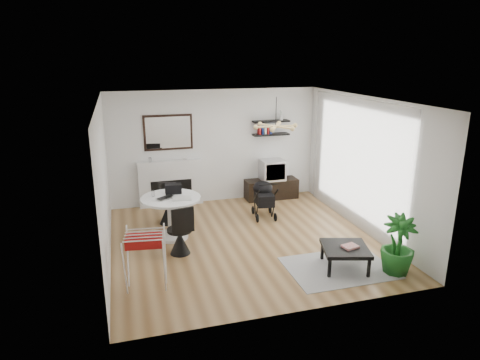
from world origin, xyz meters
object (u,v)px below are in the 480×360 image
object	(u,v)px
fireplace	(171,178)
potted_plant	(398,245)
dining_table	(171,211)
coffee_table	(345,249)
drying_rack	(146,260)
tv_console	(271,189)
crt_tv	(272,170)
stroller	(264,200)

from	to	relation	value
fireplace	potted_plant	xyz separation A→B (m)	(3.13, -4.32, -0.19)
dining_table	coffee_table	xyz separation A→B (m)	(2.62, -2.06, -0.21)
dining_table	fireplace	bearing A→B (deg)	83.12
drying_rack	potted_plant	bearing A→B (deg)	-1.20
fireplace	potted_plant	bearing A→B (deg)	-54.05
coffee_table	tv_console	bearing A→B (deg)	88.94
coffee_table	potted_plant	size ratio (longest dim) A/B	0.92
coffee_table	crt_tv	bearing A→B (deg)	88.69
crt_tv	stroller	xyz separation A→B (m)	(-0.61, -1.14, -0.36)
fireplace	dining_table	distance (m)	1.92
crt_tv	potted_plant	bearing A→B (deg)	-81.05
fireplace	coffee_table	bearing A→B (deg)	-58.85
tv_console	drying_rack	xyz separation A→B (m)	(-3.31, -3.54, 0.24)
crt_tv	coffee_table	world-z (taller)	crt_tv
fireplace	tv_console	world-z (taller)	fireplace
fireplace	potted_plant	world-z (taller)	fireplace
drying_rack	coffee_table	bearing A→B (deg)	3.12
fireplace	dining_table	bearing A→B (deg)	-96.88
tv_console	potted_plant	world-z (taller)	potted_plant
crt_tv	dining_table	xyz separation A→B (m)	(-2.71, -1.73, -0.18)
coffee_table	stroller	bearing A→B (deg)	101.15
drying_rack	potted_plant	distance (m)	4.03
tv_console	coffee_table	world-z (taller)	tv_console
tv_console	drying_rack	world-z (taller)	drying_rack
crt_tv	coffee_table	bearing A→B (deg)	-91.31
fireplace	coffee_table	distance (m)	4.64
fireplace	stroller	size ratio (longest dim) A/B	2.44
dining_table	drying_rack	size ratio (longest dim) A/B	1.25
fireplace	crt_tv	size ratio (longest dim) A/B	3.78
tv_console	fireplace	bearing A→B (deg)	176.25
tv_console	drying_rack	size ratio (longest dim) A/B	1.42
stroller	tv_console	bearing A→B (deg)	69.26
drying_rack	potted_plant	world-z (taller)	potted_plant
potted_plant	drying_rack	bearing A→B (deg)	171.21
dining_table	drying_rack	xyz separation A→B (m)	(-0.62, -1.81, -0.07)
tv_console	coffee_table	distance (m)	3.80
fireplace	stroller	distance (m)	2.30
drying_rack	potted_plant	xyz separation A→B (m)	(3.98, -0.62, 0.01)
dining_table	potted_plant	bearing A→B (deg)	-35.76
tv_console	coffee_table	xyz separation A→B (m)	(-0.07, -3.80, 0.10)
drying_rack	potted_plant	size ratio (longest dim) A/B	0.93
crt_tv	stroller	distance (m)	1.34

